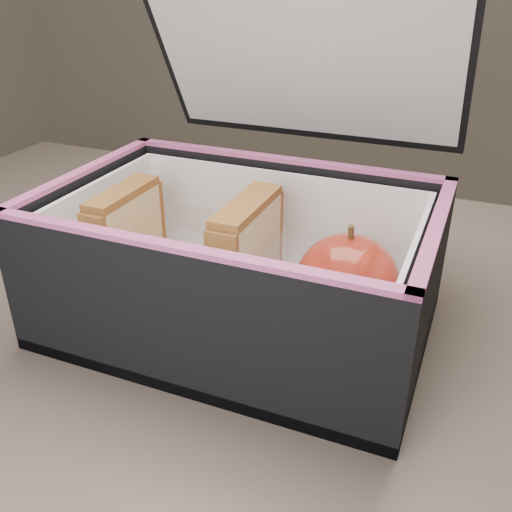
{
  "coord_description": "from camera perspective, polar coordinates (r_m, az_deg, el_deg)",
  "views": [
    {
      "loc": [
        0.13,
        -0.37,
        1.04
      ],
      "look_at": [
        -0.04,
        0.03,
        0.81
      ],
      "focal_mm": 40.0,
      "sensor_mm": 36.0,
      "label": 1
    }
  ],
  "objects": [
    {
      "name": "lunch_bag",
      "position": [
        0.48,
        -1.33,
        0.31
      ],
      "size": [
        0.31,
        0.31,
        0.3
      ],
      "color": "black",
      "rests_on": "kitchen_table"
    },
    {
      "name": "red_apple",
      "position": [
        0.46,
        9.09,
        -2.44
      ],
      "size": [
        0.09,
        0.09,
        0.09
      ],
      "rotation": [
        0.0,
        0.0,
        -0.14
      ],
      "color": "maroon",
      "rests_on": "paper_napkin"
    },
    {
      "name": "carrot_sticks",
      "position": [
        0.51,
        -7.4,
        -2.5
      ],
      "size": [
        0.06,
        0.16,
        0.03
      ],
      "color": "#FF5808",
      "rests_on": "plastic_tub"
    },
    {
      "name": "plastic_tub",
      "position": [
        0.5,
        -7.03,
        -1.15
      ],
      "size": [
        0.16,
        0.11,
        0.07
      ],
      "primitive_type": null,
      "color": "white",
      "rests_on": "lunch_bag"
    },
    {
      "name": "sandwich_right",
      "position": [
        0.47,
        -0.89,
        -0.29
      ],
      "size": [
        0.03,
        0.09,
        0.1
      ],
      "color": "#DBBE89",
      "rests_on": "plastic_tub"
    },
    {
      "name": "kitchen_table",
      "position": [
        0.54,
        2.48,
        -16.64
      ],
      "size": [
        1.2,
        0.8,
        0.75
      ],
      "color": "brown",
      "rests_on": "ground"
    },
    {
      "name": "sandwich_left",
      "position": [
        0.52,
        -12.76,
        1.7
      ],
      "size": [
        0.02,
        0.08,
        0.09
      ],
      "color": "#DBBE89",
      "rests_on": "plastic_tub"
    },
    {
      "name": "paper_napkin",
      "position": [
        0.49,
        9.18,
        -6.45
      ],
      "size": [
        0.09,
        0.09,
        0.01
      ],
      "primitive_type": "cube",
      "rotation": [
        0.0,
        0.0,
        0.24
      ],
      "color": "white",
      "rests_on": "lunch_bag"
    }
  ]
}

